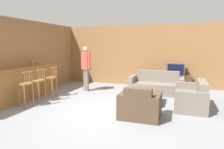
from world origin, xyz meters
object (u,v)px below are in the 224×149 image
bar_chair_far (51,80)px  couch_far (156,85)px  tv (176,69)px  armchair_near (140,106)px  bottle (33,62)px  tv_unit (175,82)px  person_by_window (86,66)px  bar_chair_mid (39,83)px  bar_chair_near (26,87)px  loveseat_right (192,98)px  coffee_table (151,94)px

bar_chair_far → couch_far: (3.30, 1.69, -0.29)m
tv → couch_far: bearing=-126.2°
armchair_near → bottle: 4.14m
tv_unit → bottle: 5.37m
couch_far → tv_unit: couch_far is taller
armchair_near → person_by_window: bearing=139.1°
bar_chair_mid → couch_far: (3.30, 2.31, -0.29)m
bar_chair_near → person_by_window: size_ratio=0.61×
bar_chair_near → tv: 5.42m
couch_far → tv: tv is taller
bar_chair_far → bottle: size_ratio=4.18×
bar_chair_near → tv_unit: bearing=43.4°
couch_far → loveseat_right: 1.82m
person_by_window → tv: bearing=22.8°
couch_far → armchair_near: couch_far is taller
loveseat_right → person_by_window: size_ratio=0.89×
bar_chair_near → loveseat_right: bar_chair_near is taller
person_by_window → tv_unit: bearing=22.8°
couch_far → bottle: bearing=-157.0°
bar_chair_far → loveseat_right: bar_chair_far is taller
armchair_near → tv_unit: armchair_near is taller
tv → bottle: (-4.64, -2.56, 0.34)m
bar_chair_near → bar_chair_mid: bearing=90.0°
bar_chair_mid → bottle: size_ratio=4.18×
couch_far → tv_unit: size_ratio=1.53×
tv_unit → bottle: (-4.64, -2.57, 0.87)m
tv → tv_unit: bearing=90.0°
bar_chair_near → bar_chair_mid: 0.55m
bar_chair_near → person_by_window: person_by_window is taller
tv → armchair_near: bearing=-101.3°
armchair_near → coffee_table: armchair_near is taller
bar_chair_far → bottle: bearing=-179.1°
couch_far → tv_unit: bearing=53.9°
bar_chair_mid → bar_chair_near: bearing=-90.0°
bar_chair_mid → loveseat_right: bearing=11.5°
bar_chair_near → armchair_near: 3.24m
tv → bottle: 5.31m
couch_far → loveseat_right: couch_far is taller
tv_unit → tv: bearing=-90.0°
bar_chair_far → person_by_window: bearing=59.4°
loveseat_right → coffee_table: loveseat_right is taller
loveseat_right → bottle: 5.24m
couch_far → tv: (0.63, 0.86, 0.54)m
tv_unit → person_by_window: size_ratio=0.73×
bar_chair_far → coffee_table: bearing=5.0°
bar_chair_mid → tv: tv is taller
coffee_table → person_by_window: (-2.59, 0.91, 0.65)m
loveseat_right → couch_far: bearing=129.1°
bar_chair_near → person_by_window: bearing=73.3°
bar_chair_mid → bottle: bottle is taller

